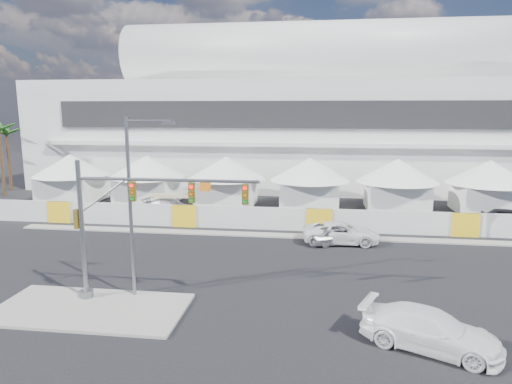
# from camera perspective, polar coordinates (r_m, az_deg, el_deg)

# --- Properties ---
(ground) EXTENTS (160.00, 160.00, 0.00)m
(ground) POSITION_cam_1_polar(r_m,az_deg,el_deg) (26.97, -5.25, -12.55)
(ground) COLOR black
(ground) RESTS_ON ground
(median_island) EXTENTS (10.00, 5.00, 0.15)m
(median_island) POSITION_cam_1_polar(r_m,az_deg,el_deg) (26.33, -20.00, -13.57)
(median_island) COLOR gray
(median_island) RESTS_ON ground
(far_curb) EXTENTS (80.00, 1.20, 0.12)m
(far_curb) POSITION_cam_1_polar(r_m,az_deg,el_deg) (40.75, 28.05, -5.69)
(far_curb) COLOR gray
(far_curb) RESTS_ON ground
(stadium) EXTENTS (80.00, 24.80, 21.98)m
(stadium) POSITION_cam_1_polar(r_m,az_deg,el_deg) (65.77, 10.39, 9.31)
(stadium) COLOR silver
(stadium) RESTS_ON ground
(tent_row) EXTENTS (53.40, 8.40, 5.40)m
(tent_row) POSITION_cam_1_polar(r_m,az_deg,el_deg) (49.02, 1.47, 1.77)
(tent_row) COLOR white
(tent_row) RESTS_ON ground
(hoarding_fence) EXTENTS (70.00, 0.25, 2.00)m
(hoarding_fence) POSITION_cam_1_polar(r_m,az_deg,el_deg) (39.84, 7.88, -3.49)
(hoarding_fence) COLOR silver
(hoarding_fence) RESTS_ON ground
(palm_cluster) EXTENTS (10.60, 10.60, 8.55)m
(palm_cluster) POSITION_cam_1_polar(r_m,az_deg,el_deg) (66.53, -28.61, 6.02)
(palm_cluster) COLOR #47331E
(palm_cluster) RESTS_ON ground
(sedan_silver) EXTENTS (3.26, 4.54, 1.44)m
(sedan_silver) POSITION_cam_1_polar(r_m,az_deg,el_deg) (36.34, 9.83, -5.37)
(sedan_silver) COLOR #B6B6BB
(sedan_silver) RESTS_ON ground
(pickup_curb) EXTENTS (3.02, 6.12, 1.67)m
(pickup_curb) POSITION_cam_1_polar(r_m,az_deg,el_deg) (36.71, 10.62, -5.04)
(pickup_curb) COLOR white
(pickup_curb) RESTS_ON ground
(pickup_near) EXTENTS (4.61, 6.49, 1.75)m
(pickup_near) POSITION_cam_1_polar(r_m,az_deg,el_deg) (22.37, 20.93, -15.80)
(pickup_near) COLOR white
(pickup_near) RESTS_ON ground
(lot_car_b) EXTENTS (2.65, 4.92, 1.59)m
(lot_car_b) POSITION_cam_1_polar(r_m,az_deg,el_deg) (47.28, 29.04, -2.77)
(lot_car_b) COLOR black
(lot_car_b) RESTS_ON ground
(lot_car_c) EXTENTS (3.13, 5.73, 1.57)m
(lot_car_c) POSITION_cam_1_polar(r_m,az_deg,el_deg) (46.59, -10.71, -1.82)
(lot_car_c) COLOR silver
(lot_car_c) RESTS_ON ground
(traffic_mast) EXTENTS (10.08, 0.74, 7.66)m
(traffic_mast) POSITION_cam_1_polar(r_m,az_deg,el_deg) (25.51, -16.86, -3.88)
(traffic_mast) COLOR gray
(traffic_mast) RESTS_ON median_island
(streetlight_median) EXTENTS (2.75, 0.28, 9.93)m
(streetlight_median) POSITION_cam_1_polar(r_m,az_deg,el_deg) (25.58, -14.97, -0.42)
(streetlight_median) COLOR slate
(streetlight_median) RESTS_ON median_island
(boom_lift) EXTENTS (7.15, 1.68, 3.64)m
(boom_lift) POSITION_cam_1_polar(r_m,az_deg,el_deg) (46.09, -11.36, -1.73)
(boom_lift) COLOR orange
(boom_lift) RESTS_ON ground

